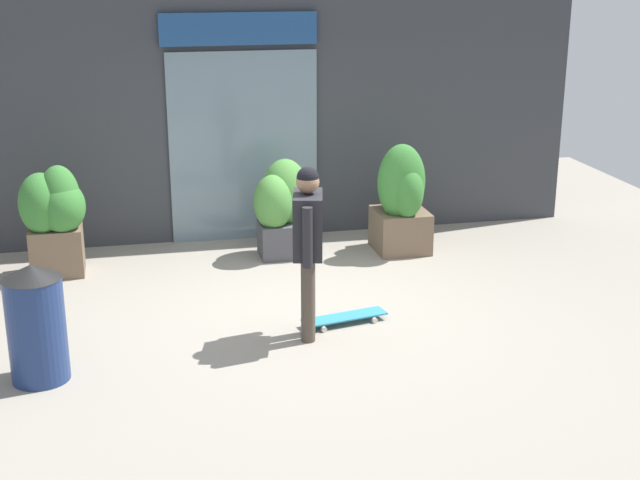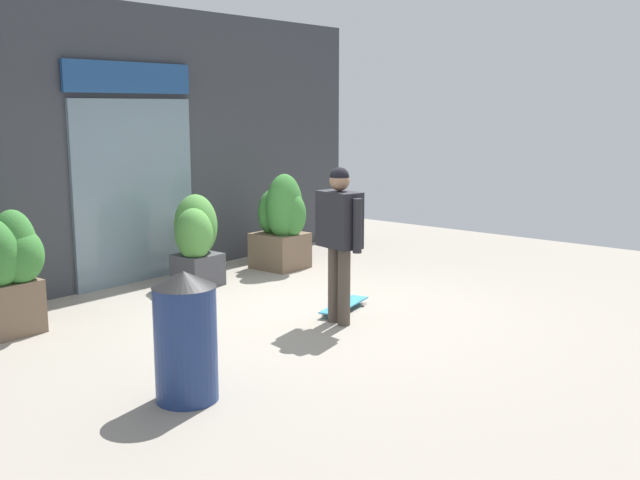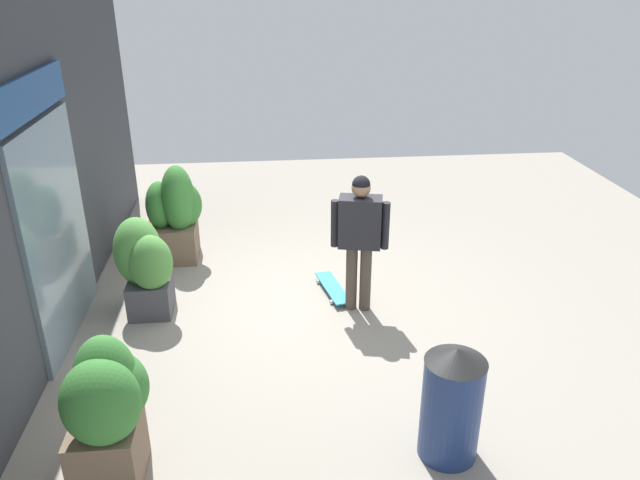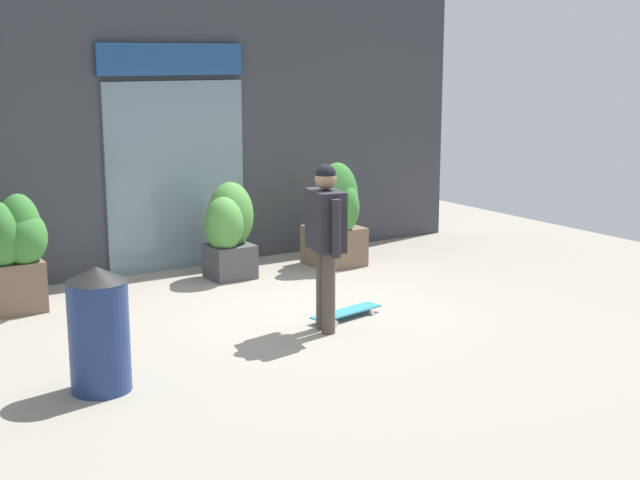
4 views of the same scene
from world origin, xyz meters
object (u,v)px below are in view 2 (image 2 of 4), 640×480
planter_box_mid (8,265)px  trash_bin (186,336)px  skateboard (344,305)px  skateboarder (339,229)px  planter_box_right (195,236)px  planter_box_left (282,222)px

planter_box_mid → trash_bin: (-0.00, -2.62, -0.19)m
planter_box_mid → skateboard: bearing=-36.2°
skateboarder → planter_box_right: size_ratio=1.42×
skateboarder → planter_box_mid: bearing=148.6°
planter_box_right → planter_box_left: bearing=-7.5°
trash_bin → planter_box_right: bearing=47.6°
skateboarder → trash_bin: size_ratio=1.60×
planter_box_mid → trash_bin: size_ratio=1.22×
skateboarder → trash_bin: bearing=-158.8°
trash_bin → planter_box_mid: bearing=89.9°
skateboarder → skateboard: 1.04m
planter_box_left → trash_bin: size_ratio=1.30×
skateboard → planter_box_right: size_ratio=0.76×
skateboarder → planter_box_mid: size_ratio=1.31×
skateboarder → planter_box_left: 2.76m
skateboarder → planter_box_left: size_ratio=1.23×
skateboard → trash_bin: 2.86m
skateboarder → trash_bin: skateboarder is taller
planter_box_left → planter_box_mid: size_ratio=1.07×
planter_box_left → planter_box_right: bearing=172.5°
planter_box_left → planter_box_mid: bearing=179.6°
skateboarder → planter_box_right: bearing=98.3°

